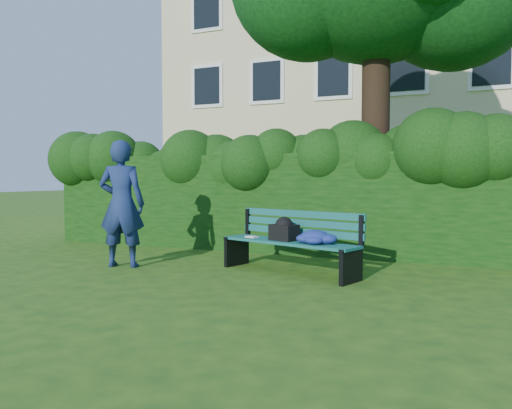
% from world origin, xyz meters
% --- Properties ---
extents(ground, '(80.00, 80.00, 0.00)m').
position_xyz_m(ground, '(0.00, 0.00, 0.00)').
color(ground, '#234B16').
rests_on(ground, ground).
extents(apartment_building, '(16.00, 8.08, 12.00)m').
position_xyz_m(apartment_building, '(-0.00, 13.99, 6.00)').
color(apartment_building, beige).
rests_on(apartment_building, ground).
extents(hedge, '(10.00, 1.00, 1.80)m').
position_xyz_m(hedge, '(0.00, 2.20, 0.90)').
color(hedge, black).
rests_on(hedge, ground).
extents(park_bench, '(2.20, 1.20, 0.89)m').
position_xyz_m(park_bench, '(0.82, 0.12, 0.50)').
color(park_bench, '#0D413C').
rests_on(park_bench, ground).
extents(man_reading, '(0.81, 0.66, 1.94)m').
position_xyz_m(man_reading, '(-1.82, -0.38, 0.97)').
color(man_reading, navy).
rests_on(man_reading, ground).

